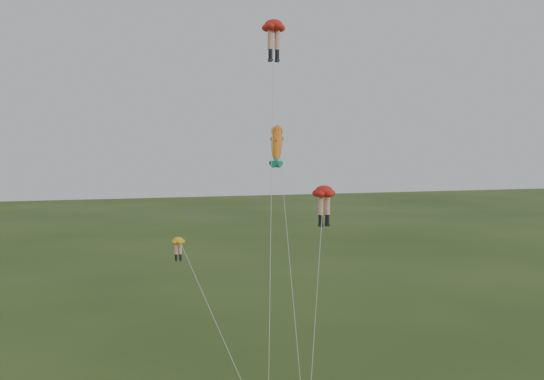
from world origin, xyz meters
name	(u,v)px	position (x,y,z in m)	size (l,w,h in m)	color
legs_kite_red_high	(274,32)	(1.72, 8.99, 22.61)	(4.38, 10.53, 23.50)	red
legs_kite_red_mid	(324,196)	(4.03, 5.35, 11.43)	(4.35, 7.31, 12.16)	red
legs_kite_yellow	(183,252)	(-5.44, 4.55, 8.35)	(3.78, 7.31, 9.23)	yellow
fish_kite	(277,144)	(2.12, 9.51, 14.90)	(2.79, 11.85, 16.54)	#F3A81E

